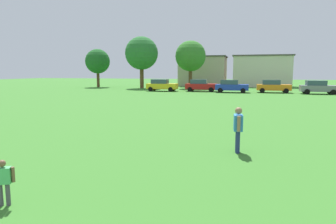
% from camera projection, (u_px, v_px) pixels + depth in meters
% --- Properties ---
extents(ground_plane, '(160.00, 160.00, 0.00)m').
position_uv_depth(ground_plane, '(196.00, 99.00, 30.30)').
color(ground_plane, '#387528').
extents(child_kite_flyer, '(0.44, 0.30, 0.99)m').
position_uv_depth(child_kite_flyer, '(3.00, 179.00, 6.18)').
color(child_kite_flyer, '#4C4C51').
rests_on(child_kite_flyer, ground).
extents(adult_bystander, '(0.33, 0.75, 1.58)m').
position_uv_depth(adult_bystander, '(238.00, 126.00, 10.24)').
color(adult_bystander, navy).
rests_on(adult_bystander, ground).
extents(parked_car_yellow_0, '(4.30, 2.02, 1.68)m').
position_uv_depth(parked_car_yellow_0, '(162.00, 85.00, 42.41)').
color(parked_car_yellow_0, yellow).
rests_on(parked_car_yellow_0, ground).
extents(parked_car_red_1, '(4.30, 2.02, 1.68)m').
position_uv_depth(parked_car_red_1, '(201.00, 85.00, 41.75)').
color(parked_car_red_1, red).
rests_on(parked_car_red_1, ground).
extents(parked_car_blue_2, '(4.30, 2.02, 1.68)m').
position_uv_depth(parked_car_blue_2, '(231.00, 86.00, 39.62)').
color(parked_car_blue_2, '#1E38AD').
rests_on(parked_car_blue_2, ground).
extents(parked_car_orange_3, '(4.30, 2.02, 1.68)m').
position_uv_depth(parked_car_orange_3, '(273.00, 86.00, 39.34)').
color(parked_car_orange_3, orange).
rests_on(parked_car_orange_3, ground).
extents(parked_car_gray_4, '(4.30, 2.02, 1.68)m').
position_uv_depth(parked_car_gray_4, '(318.00, 87.00, 36.94)').
color(parked_car_gray_4, slate).
rests_on(parked_car_gray_4, ground).
extents(tree_far_left, '(4.33, 4.33, 6.74)m').
position_uv_depth(tree_far_left, '(98.00, 61.00, 52.88)').
color(tree_far_left, brown).
rests_on(tree_far_left, ground).
extents(tree_center, '(5.48, 5.48, 8.54)m').
position_uv_depth(tree_center, '(142.00, 53.00, 49.37)').
color(tree_center, brown).
rests_on(tree_center, ground).
extents(tree_far_right, '(5.02, 5.02, 7.83)m').
position_uv_depth(tree_far_right, '(191.00, 56.00, 48.99)').
color(tree_far_right, brown).
rests_on(tree_far_right, ground).
extents(house_left, '(10.42, 7.71, 5.71)m').
position_uv_depth(house_left, '(261.00, 71.00, 55.35)').
color(house_left, beige).
rests_on(house_left, ground).
extents(house_right, '(8.96, 7.46, 5.71)m').
position_uv_depth(house_right, '(203.00, 71.00, 58.08)').
color(house_right, tan).
rests_on(house_right, ground).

